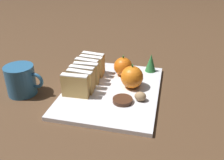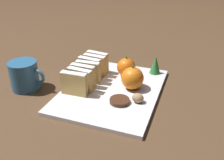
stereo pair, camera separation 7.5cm
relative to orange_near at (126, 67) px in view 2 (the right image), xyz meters
name	(u,v)px [view 2 (the right image)]	position (x,y,z in m)	size (l,w,h in m)	color
ground_plane	(112,92)	(-0.01, -0.10, -0.04)	(6.00, 6.00, 0.00)	#513823
serving_platter	(112,90)	(-0.01, -0.10, -0.04)	(0.28, 0.36, 0.01)	white
stollen_slice_front	(74,84)	(-0.11, -0.17, 0.00)	(0.08, 0.02, 0.07)	tan
stollen_slice_second	(80,80)	(-0.10, -0.14, 0.00)	(0.08, 0.03, 0.07)	tan
stollen_slice_third	(83,76)	(-0.10, -0.11, 0.00)	(0.08, 0.02, 0.07)	tan
stollen_slice_fourth	(88,72)	(-0.10, -0.08, 0.00)	(0.08, 0.02, 0.07)	tan
stollen_slice_fifth	(90,68)	(-0.11, -0.06, 0.00)	(0.08, 0.03, 0.07)	tan
stollen_slice_sixth	(95,65)	(-0.10, -0.03, 0.00)	(0.08, 0.03, 0.07)	tan
stollen_slice_back	(97,62)	(-0.10, 0.00, 0.00)	(0.08, 0.03, 0.07)	tan
orange_near	(126,67)	(0.00, 0.00, 0.00)	(0.06, 0.06, 0.07)	orange
orange_far	(132,78)	(0.04, -0.07, 0.00)	(0.07, 0.07, 0.08)	orange
walnut	(138,98)	(0.08, -0.14, -0.02)	(0.03, 0.03, 0.03)	tan
chocolate_cookie	(120,101)	(0.03, -0.16, -0.03)	(0.06, 0.06, 0.01)	#472819
evergreen_sprig	(155,65)	(0.09, 0.05, 0.00)	(0.04, 0.04, 0.06)	#2D7538
coffee_mug	(25,76)	(-0.27, -0.17, 0.00)	(0.12, 0.09, 0.09)	#2D6693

